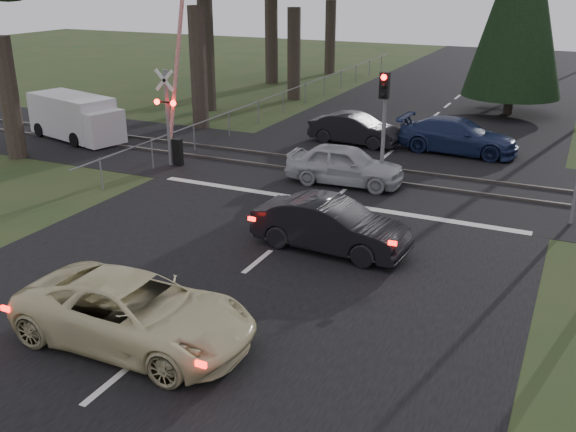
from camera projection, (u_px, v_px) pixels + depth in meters
The scene contains 15 objects.
ground at pixel (197, 312), 14.70m from camera, with size 120.00×120.00×0.00m, color #253A1A.
road at pixel (347, 188), 23.16m from camera, with size 14.00×100.00×0.01m, color black.
rail_corridor at pixel (365, 173), 24.86m from camera, with size 120.00×8.00×0.01m, color black.
stop_line at pixel (329, 203), 21.64m from camera, with size 13.00×0.35×0.00m, color silver.
rail_near at pixel (358, 177), 24.16m from camera, with size 120.00×0.12×0.10m, color #59544C.
rail_far at pixel (372, 167), 25.52m from camera, with size 120.00×0.12×0.10m, color #59544C.
crossing_signal at pixel (173, 115), 25.14m from camera, with size 1.62×0.38×6.96m.
traffic_signal_center at pixel (384, 110), 22.35m from camera, with size 0.32×0.48×4.10m.
fence_left at pixel (295, 108), 36.84m from camera, with size 0.10×36.00×1.20m, color slate, non-canonical shape.
cream_coupe at pixel (135, 312), 13.23m from camera, with size 2.37×5.14×1.43m, color beige.
dark_hatchback at pixel (331, 226), 17.74m from camera, with size 1.52×4.37×1.44m, color black.
silver_car at pixel (345, 165), 23.34m from camera, with size 1.73×4.30×1.47m, color #A9ACB1.
blue_sedan at pixel (458, 136), 27.43m from camera, with size 2.06×5.06×1.47m, color #19264D.
dark_car_far at pixel (355, 129), 28.85m from camera, with size 1.45×4.16×1.37m, color black.
white_van at pixel (77, 118), 29.55m from camera, with size 5.44×3.11×2.01m.
Camera 1 is at (7.39, -10.85, 7.27)m, focal length 40.00 mm.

